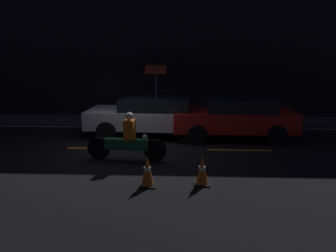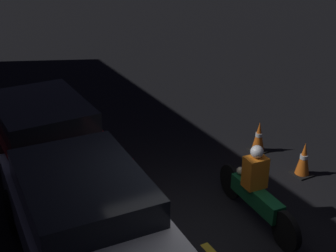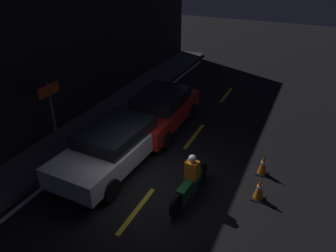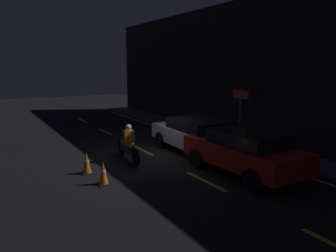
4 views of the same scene
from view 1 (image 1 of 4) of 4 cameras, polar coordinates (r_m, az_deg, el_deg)
name	(u,v)px [view 1 (image 1 of 4)]	position (r m, az deg, el deg)	size (l,w,h in m)	color
ground_plane	(129,149)	(10.56, -6.80, -3.96)	(56.00, 56.00, 0.00)	black
raised_curb	(144,120)	(14.52, -4.22, 0.98)	(28.00, 1.67, 0.15)	#424244
building_front	(145,46)	(15.21, -3.98, 13.68)	(28.00, 0.30, 6.57)	black
lane_dash_c	(98,148)	(10.76, -12.07, -3.82)	(2.00, 0.14, 0.01)	gold
lane_dash_d	(239,150)	(10.58, 12.30, -4.11)	(2.00, 0.14, 0.01)	gold
lane_solid_kerb	(141,127)	(13.48, -4.74, -0.25)	(25.20, 0.14, 0.01)	silver
sedan_white	(151,115)	(11.96, -2.97, 1.91)	(4.53, 2.18, 1.41)	silver
taxi_red	(235,116)	(11.86, 11.51, 1.66)	(4.26, 2.06, 1.47)	red
motorcycle	(127,141)	(9.32, -7.21, -2.61)	(2.29, 0.38, 1.39)	black
traffic_cone_near	(147,171)	(7.57, -3.62, -7.88)	(0.38, 0.38, 0.72)	black
traffic_cone_mid	(202,170)	(7.66, 5.97, -7.70)	(0.36, 0.36, 0.71)	black
shop_sign	(156,81)	(14.14, -2.15, 7.91)	(0.90, 0.08, 2.40)	#4C4C51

